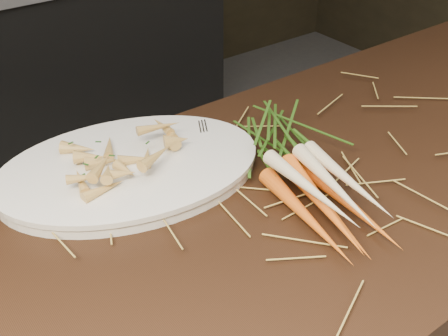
% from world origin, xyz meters
% --- Properties ---
extents(back_counter, '(1.82, 0.62, 0.84)m').
position_xyz_m(back_counter, '(0.30, 2.18, 0.42)').
color(back_counter, black).
rests_on(back_counter, ground).
extents(straw_bedding, '(1.40, 0.60, 0.02)m').
position_xyz_m(straw_bedding, '(0.00, 0.30, 0.91)').
color(straw_bedding, '#A3823C').
rests_on(straw_bedding, main_counter).
extents(root_veg_bunch, '(0.23, 0.48, 0.09)m').
position_xyz_m(root_veg_bunch, '(0.20, 0.34, 0.94)').
color(root_veg_bunch, orange).
rests_on(root_veg_bunch, main_counter).
extents(serving_platter, '(0.54, 0.42, 0.03)m').
position_xyz_m(serving_platter, '(-0.03, 0.50, 0.91)').
color(serving_platter, white).
rests_on(serving_platter, main_counter).
extents(roasted_veg_heap, '(0.27, 0.22, 0.05)m').
position_xyz_m(roasted_veg_heap, '(-0.03, 0.50, 0.95)').
color(roasted_veg_heap, '#B18541').
rests_on(roasted_veg_heap, serving_platter).
extents(serving_fork, '(0.10, 0.17, 0.00)m').
position_xyz_m(serving_fork, '(0.12, 0.44, 0.93)').
color(serving_fork, silver).
rests_on(serving_fork, serving_platter).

